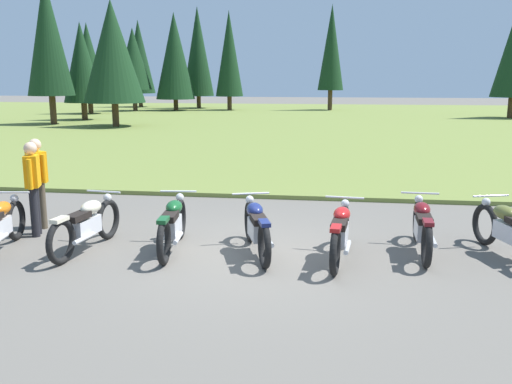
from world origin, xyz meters
The scene contains 11 objects.
ground_plane centered at (0.00, 0.00, 0.00)m, with size 140.00×140.00×0.00m, color #605B54.
grass_moorland centered at (0.00, 26.16, 0.05)m, with size 80.00×44.00×0.10m, color olive.
forest_treeline centered at (-9.58, 32.33, 4.41)m, with size 31.95×22.71×8.59m.
motorcycle_cream centered at (-2.67, -0.12, 0.44)m, with size 0.62×2.10×0.88m.
motorcycle_british_green centered at (-1.29, 0.08, 0.44)m, with size 0.62×2.10×0.88m.
motorcycle_navy centered at (0.08, 0.10, 0.44)m, with size 0.84×2.03×0.88m.
motorcycle_red centered at (1.40, -0.02, 0.44)m, with size 0.62×2.10×0.88m.
motorcycle_maroon centered at (2.69, 0.51, 0.44)m, with size 0.62×2.10×0.88m.
motorcycle_olive centered at (4.00, 0.47, 0.44)m, with size 0.83×2.04×0.88m.
rider_checking_bike centered at (-3.95, 0.59, 0.95)m, with size 0.33×0.52×1.67m.
rider_with_back_turned centered at (-4.14, 1.08, 0.95)m, with size 0.49×0.37×1.67m.
Camera 1 is at (1.29, -8.42, 2.78)m, focal length 39.42 mm.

